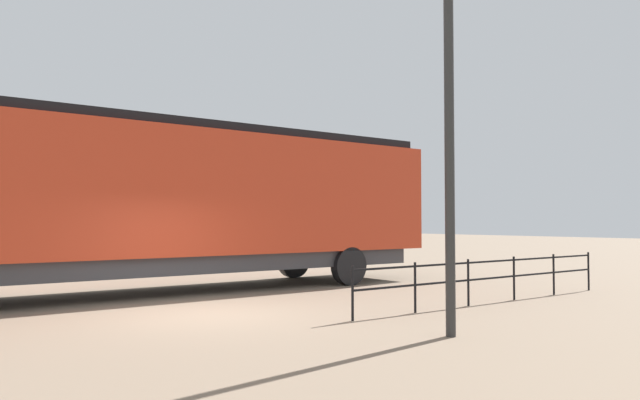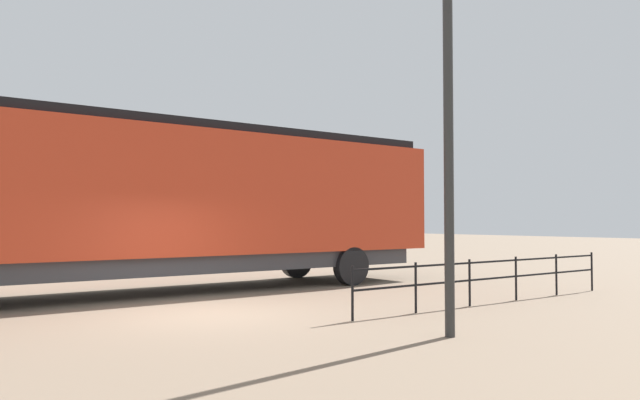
# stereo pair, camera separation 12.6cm
# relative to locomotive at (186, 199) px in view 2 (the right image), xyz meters

# --- Properties ---
(ground_plane) EXTENTS (120.00, 120.00, 0.00)m
(ground_plane) POSITION_rel_locomotive_xyz_m (3.91, -1.27, -2.43)
(ground_plane) COLOR #84705B
(locomotive) EXTENTS (3.16, 15.88, 4.38)m
(locomotive) POSITION_rel_locomotive_xyz_m (0.00, 0.00, 0.00)
(locomotive) COLOR red
(locomotive) RESTS_ON ground_plane
(lamp_post) EXTENTS (0.51, 0.51, 6.62)m
(lamp_post) POSITION_rel_locomotive_xyz_m (8.34, 0.93, 2.14)
(lamp_post) COLOR #2D2D2D
(lamp_post) RESTS_ON ground_plane
(platform_fence) EXTENTS (0.05, 8.26, 1.02)m
(platform_fence) POSITION_rel_locomotive_xyz_m (6.26, 4.71, -1.77)
(platform_fence) COLOR black
(platform_fence) RESTS_ON ground_plane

